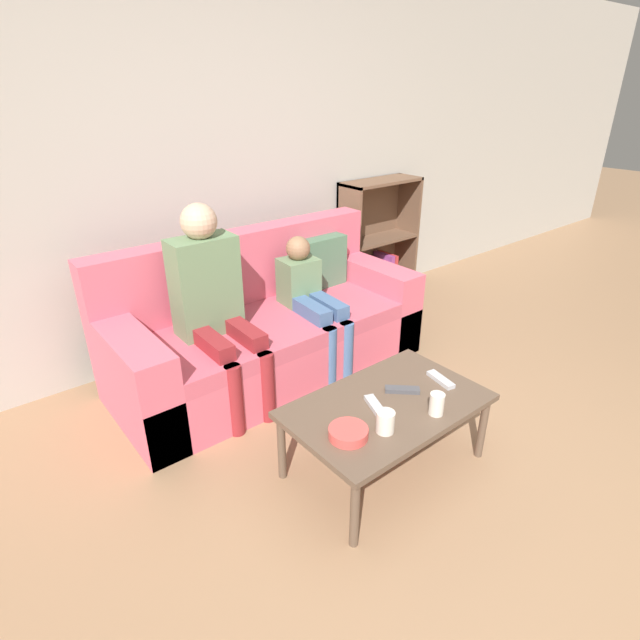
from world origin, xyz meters
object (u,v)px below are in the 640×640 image
bookshelf (373,255)px  tv_remote_2 (375,406)px  cup_far (385,422)px  tv_remote_1 (402,390)px  person_child (311,298)px  snack_bowl (348,433)px  person_adult (212,295)px  tv_remote_0 (441,380)px  cup_near (437,404)px  coffee_table (387,409)px  couch (267,330)px

bookshelf → tv_remote_2: size_ratio=5.95×
cup_far → tv_remote_2: (0.09, 0.15, -0.04)m
bookshelf → cup_far: bearing=-133.3°
cup_far → tv_remote_1: cup_far is taller
tv_remote_2 → person_child: bearing=89.5°
snack_bowl → tv_remote_1: bearing=11.8°
person_child → tv_remote_2: person_child is taller
person_adult → person_child: 0.69m
person_child → tv_remote_0: 1.06m
tv_remote_1 → tv_remote_2: 0.20m
bookshelf → cup_near: bookshelf is taller
person_child → cup_far: bearing=-108.8°
coffee_table → cup_far: (-0.16, -0.14, 0.09)m
person_adult → snack_bowl: 1.18m
tv_remote_0 → tv_remote_1: same height
person_child → coffee_table: bearing=-103.7°
tv_remote_0 → snack_bowl: 0.67m
couch → snack_bowl: couch is taller
bookshelf → cup_far: bookshelf is taller
bookshelf → tv_remote_2: bookshelf is taller
tv_remote_1 → snack_bowl: bearing=145.2°
coffee_table → snack_bowl: (-0.31, -0.07, 0.06)m
bookshelf → coffee_table: bookshelf is taller
person_child → cup_far: person_child is taller
couch → bookshelf: size_ratio=1.92×
coffee_table → tv_remote_0: tv_remote_0 is taller
bookshelf → person_adult: bearing=-163.1°
couch → bookshelf: 1.52m
cup_far → snack_bowl: size_ratio=0.58×
tv_remote_2 → snack_bowl: snack_bowl is taller
person_child → tv_remote_2: 1.09m
bookshelf → tv_remote_0: bearing=-124.7°
tv_remote_2 → snack_bowl: bearing=-140.8°
bookshelf → person_child: 1.34m
cup_far → tv_remote_1: 0.34m
snack_bowl → person_adult: bearing=90.9°
bookshelf → person_adult: (-1.84, -0.56, 0.28)m
tv_remote_2 → snack_bowl: 0.25m
person_adult → bookshelf: bearing=17.6°
tv_remote_2 → snack_bowl: (-0.24, -0.08, 0.01)m
couch → snack_bowl: (-0.39, -1.22, 0.11)m
tv_remote_1 → cup_near: bearing=-140.2°
person_adult → tv_remote_1: bearing=-65.5°
person_adult → snack_bowl: (0.02, -1.14, -0.28)m
person_child → tv_remote_1: (-0.20, -0.99, -0.11)m
coffee_table → tv_remote_2: (-0.07, 0.01, 0.05)m
coffee_table → cup_far: size_ratio=9.65×
coffee_table → snack_bowl: size_ratio=5.55×
coffee_table → person_adult: bearing=107.3°
tv_remote_2 → tv_remote_0: bearing=15.1°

